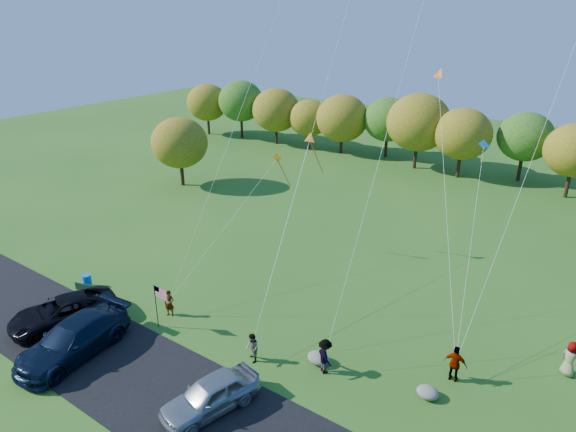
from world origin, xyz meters
name	(u,v)px	position (x,y,z in m)	size (l,w,h in m)	color
ground	(227,352)	(0.00, 0.00, 0.00)	(140.00, 140.00, 0.00)	#2B601B
asphalt_lane	(170,395)	(0.00, -4.00, 0.03)	(44.00, 6.00, 0.06)	black
treeline	(432,132)	(-2.92, 35.90, 4.68)	(76.70, 27.52, 8.11)	#332112
minivan_dark	(63,312)	(-9.27, -3.46, 0.87)	(2.70, 5.85, 1.63)	black
minivan_navy	(73,339)	(-6.33, -4.75, 0.99)	(2.59, 6.38, 1.85)	black
minivan_silver	(210,395)	(2.24, -3.54, 0.86)	(1.89, 4.70, 1.60)	#9EA5A9
flyer_a	(169,303)	(-5.09, 0.73, 0.81)	(0.59, 0.39, 1.62)	#4C4C59
flyer_b	(252,348)	(1.56, 0.25, 0.81)	(0.78, 0.61, 1.61)	#4C4C59
flyer_c	(325,356)	(5.04, 1.70, 0.94)	(1.21, 0.70, 1.88)	#4C4C59
flyer_d	(455,364)	(10.51, 4.82, 0.97)	(1.13, 0.47, 1.93)	#4C4C59
flyer_e	(570,359)	(14.99, 8.51, 0.94)	(0.92, 0.60, 1.88)	#4C4C59
park_bench	(87,290)	(-10.96, -0.79, 0.47)	(1.56, 0.71, 0.88)	#143720
trash_barrel	(87,281)	(-11.98, -0.11, 0.43)	(0.58, 0.58, 0.87)	blue
flag_assembly	(159,297)	(-4.47, -0.48, 2.06)	(1.01, 0.65, 2.73)	black
boulder_near	(318,358)	(4.43, 2.09, 0.30)	(1.20, 0.94, 0.60)	gray
boulder_far	(428,392)	(9.93, 2.95, 0.28)	(1.06, 0.88, 0.55)	gray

